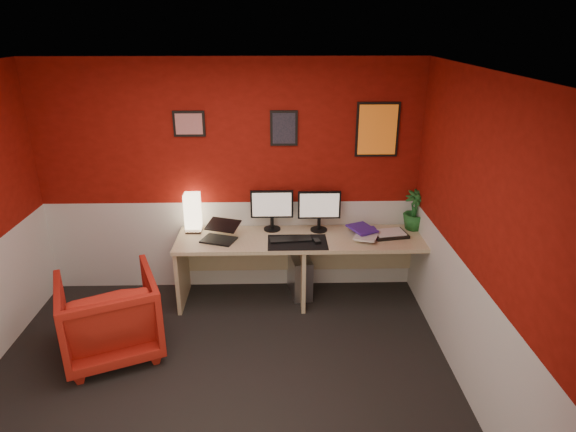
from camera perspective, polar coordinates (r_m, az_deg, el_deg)
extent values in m
cube|color=black|center=(4.32, -8.02, -19.25)|extent=(4.00, 3.50, 0.01)
cube|color=white|center=(3.30, -10.34, 15.80)|extent=(4.00, 3.50, 0.01)
cube|color=maroon|center=(5.26, -6.72, 4.16)|extent=(4.00, 0.01, 2.50)
cube|color=maroon|center=(3.91, 21.51, -3.60)|extent=(0.01, 3.50, 2.50)
cube|color=silver|center=(5.52, -6.39, -3.30)|extent=(4.00, 0.01, 1.00)
cube|color=silver|center=(4.26, 20.05, -12.77)|extent=(0.01, 3.50, 1.00)
cube|color=tan|center=(5.26, 1.66, -6.12)|extent=(2.60, 0.65, 0.73)
cube|color=#FFE5B2|center=(5.27, -10.94, 0.26)|extent=(0.16, 0.16, 0.40)
cube|color=black|center=(5.03, -8.07, -1.70)|extent=(0.39, 0.33, 0.22)
cube|color=black|center=(5.19, -1.88, 1.38)|extent=(0.45, 0.06, 0.58)
cube|color=black|center=(5.18, 3.65, 1.29)|extent=(0.45, 0.06, 0.58)
cube|color=black|center=(4.99, 1.10, -3.05)|extent=(0.60, 0.38, 0.01)
cube|color=black|center=(5.03, 0.31, -2.70)|extent=(0.43, 0.18, 0.02)
cube|color=black|center=(4.98, 3.33, -2.90)|extent=(0.08, 0.11, 0.03)
imported|color=#412198|center=(5.18, 8.08, -2.15)|extent=(0.29, 0.36, 0.03)
imported|color=silver|center=(5.14, 7.88, -2.06)|extent=(0.32, 0.36, 0.02)
imported|color=#412198|center=(5.14, 7.50, -1.70)|extent=(0.33, 0.37, 0.03)
cube|color=black|center=(5.25, 11.65, -2.07)|extent=(0.39, 0.31, 0.03)
imported|color=#19591E|center=(5.40, 14.44, 0.64)|extent=(0.27, 0.27, 0.43)
cube|color=#99999E|center=(5.45, 1.37, -6.78)|extent=(0.27, 0.48, 0.45)
imported|color=#B42012|center=(4.74, -19.92, -10.75)|extent=(1.07, 1.08, 0.76)
cube|color=red|center=(5.15, -11.36, 10.41)|extent=(0.32, 0.02, 0.26)
cube|color=black|center=(5.08, -0.47, 10.11)|extent=(0.28, 0.02, 0.36)
cube|color=orange|center=(5.19, 10.28, 9.79)|extent=(0.44, 0.02, 0.56)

